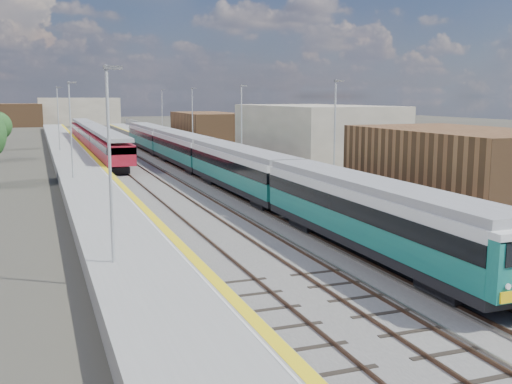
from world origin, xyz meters
TOP-DOWN VIEW (x-y plane):
  - ground at (0.00, 50.00)m, footprint 320.00×320.00m
  - ballast_bed at (-2.25, 52.50)m, footprint 10.50×155.00m
  - tracks at (-1.65, 54.18)m, footprint 8.96×160.00m
  - platform_right at (5.28, 52.49)m, footprint 4.70×155.00m
  - platform_left at (-9.05, 52.49)m, footprint 4.30×155.00m
  - buildings at (-18.12, 138.60)m, footprint 72.00×185.50m
  - green_train at (1.50, 36.74)m, footprint 2.71×75.60m
  - red_train at (-5.50, 67.90)m, footprint 2.71×54.96m
  - tree_d at (24.75, 61.37)m, footprint 4.39×4.39m

SIDE VIEW (x-z plane):
  - ground at x=0.00m, z-range 0.00..0.00m
  - ballast_bed at x=-2.25m, z-range 0.00..0.06m
  - tracks at x=-1.65m, z-range 0.02..0.19m
  - platform_left at x=-9.05m, z-range -3.74..4.78m
  - platform_right at x=5.28m, z-range -3.72..4.80m
  - red_train at x=-5.50m, z-range 0.31..3.73m
  - green_train at x=1.50m, z-range 0.61..3.60m
  - tree_d at x=24.75m, z-range 0.77..6.72m
  - buildings at x=-18.12m, z-range -9.30..30.70m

